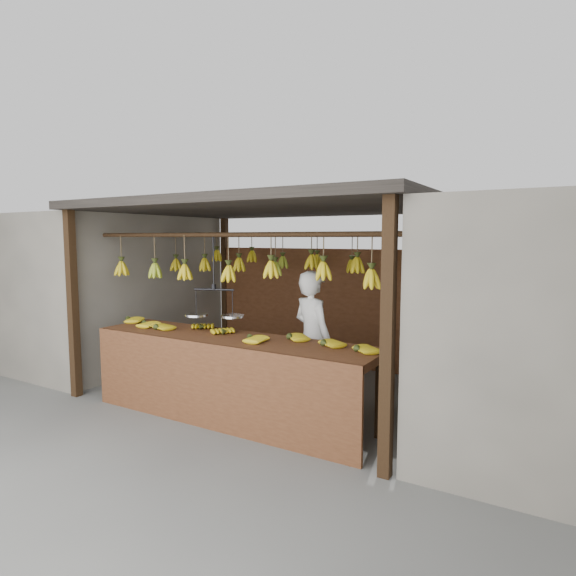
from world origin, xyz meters
The scene contains 8 objects.
ground centered at (0.00, 0.00, 0.00)m, with size 80.00×80.00×0.00m, color #5B5B57.
stall centered at (0.00, 0.33, 1.97)m, with size 4.30×3.30×2.40m.
neighbor_left centered at (-3.60, 0.00, 1.15)m, with size 3.00×3.00×2.30m, color slate.
counter centered at (0.12, -1.22, 0.71)m, with size 3.50×0.76×0.96m.
hanging_bananas centered at (0.00, 0.01, 1.61)m, with size 3.64×2.22×0.39m.
balance_scale centered at (-0.19, -1.00, 1.15)m, with size 0.66×0.39×0.92m.
vendor centered at (0.68, -0.29, 0.79)m, with size 0.58×0.38×1.59m, color white.
bag_bundles centered at (1.94, 1.35, 1.02)m, with size 0.08×0.26×1.13m.
Camera 1 is at (3.25, -5.17, 1.96)m, focal length 30.00 mm.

